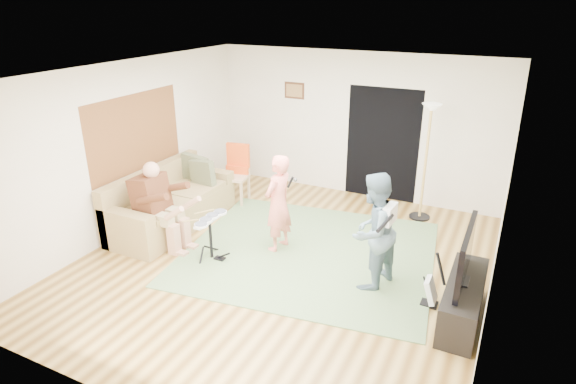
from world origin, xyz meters
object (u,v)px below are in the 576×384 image
object	(u,v)px
tv_cabinet	(463,300)
television	(466,255)
sofa	(168,207)
singer	(278,203)
guitarist	(373,232)
torchiere_lamp	(428,142)
drum_kit	(211,240)
guitar_spare	(431,290)
dining_chair	(236,182)

from	to	relation	value
tv_cabinet	television	distance (m)	0.60
sofa	singer	bearing A→B (deg)	1.28
guitarist	torchiere_lamp	world-z (taller)	torchiere_lamp
drum_kit	torchiere_lamp	world-z (taller)	torchiere_lamp
guitar_spare	dining_chair	xyz separation A→B (m)	(-3.92, 1.79, 0.17)
guitar_spare	tv_cabinet	distance (m)	0.40
sofa	dining_chair	xyz separation A→B (m)	(0.50, 1.36, 0.07)
sofa	tv_cabinet	xyz separation A→B (m)	(4.80, -0.53, -0.06)
sofa	dining_chair	world-z (taller)	dining_chair
sofa	guitar_spare	xyz separation A→B (m)	(4.42, -0.43, -0.10)
sofa	drum_kit	distance (m)	1.46
drum_kit	television	world-z (taller)	television
singer	guitarist	world-z (taller)	guitarist
guitarist	tv_cabinet	world-z (taller)	guitarist
drum_kit	television	distance (m)	3.50
guitar_spare	dining_chair	distance (m)	4.31
sofa	dining_chair	size ratio (longest dim) A/B	2.18
torchiere_lamp	television	world-z (taller)	torchiere_lamp
television	guitar_spare	bearing A→B (deg)	162.56
drum_kit	guitarist	distance (m)	2.37
guitarist	television	world-z (taller)	guitarist
guitarist	torchiere_lamp	xyz separation A→B (m)	(0.16, 2.42, 0.58)
singer	torchiere_lamp	xyz separation A→B (m)	(1.71, 2.07, 0.62)
sofa	singer	xyz separation A→B (m)	(2.05, 0.05, 0.43)
torchiere_lamp	television	distance (m)	2.88
drum_kit	tv_cabinet	distance (m)	3.50
guitar_spare	torchiere_lamp	bearing A→B (deg)	104.55
singer	guitar_spare	xyz separation A→B (m)	(2.37, -0.47, -0.53)
drum_kit	guitar_spare	bearing A→B (deg)	4.10
torchiere_lamp	tv_cabinet	size ratio (longest dim) A/B	1.43
singer	sofa	bearing A→B (deg)	-79.22
drum_kit	dining_chair	world-z (taller)	dining_chair
sofa	drum_kit	xyz separation A→B (m)	(1.30, -0.65, -0.02)
sofa	tv_cabinet	world-z (taller)	sofa
guitar_spare	dining_chair	bearing A→B (deg)	155.51
singer	drum_kit	bearing A→B (deg)	-37.58
sofa	torchiere_lamp	world-z (taller)	torchiere_lamp
sofa	guitar_spare	bearing A→B (deg)	-5.51
television	drum_kit	bearing A→B (deg)	-178.03
drum_kit	dining_chair	distance (m)	2.17
singer	tv_cabinet	world-z (taller)	singer
sofa	singer	size ratio (longest dim) A/B	1.56
singer	guitarist	xyz separation A→B (m)	(1.54, -0.35, 0.04)
drum_kit	dining_chair	size ratio (longest dim) A/B	0.64
drum_kit	dining_chair	bearing A→B (deg)	111.85
sofa	guitarist	size ratio (longest dim) A/B	1.48
guitar_spare	tv_cabinet	xyz separation A→B (m)	(0.38, -0.10, 0.04)
guitar_spare	tv_cabinet	size ratio (longest dim) A/B	0.53
drum_kit	tv_cabinet	xyz separation A→B (m)	(3.50, 0.12, -0.05)
guitar_spare	torchiere_lamp	size ratio (longest dim) A/B	0.37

